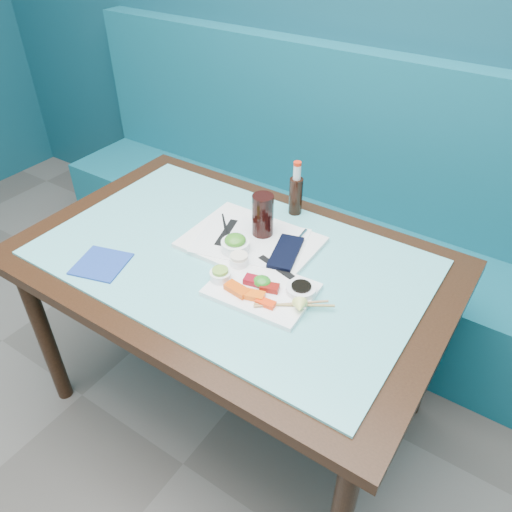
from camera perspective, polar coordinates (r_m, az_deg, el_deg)
The scene contains 34 objects.
booth_bench at distance 2.44m, azimuth 9.06°, elevation 2.79°, with size 3.00×0.56×1.17m.
dining_table at distance 1.68m, azimuth -2.85°, elevation -2.51°, with size 1.40×0.90×0.75m.
glass_top at distance 1.62m, azimuth -2.94°, elevation -0.15°, with size 1.22×0.76×0.01m, color #5CB6B9.
sashimi_plate at distance 1.48m, azimuth 0.64°, elevation -3.86°, with size 0.30×0.22×0.02m, color white.
salmon_left at distance 1.45m, azimuth -2.20°, elevation -3.83°, with size 0.08×0.04×0.02m, color #E44A09.
salmon_mid at distance 1.44m, azimuth -0.45°, elevation -4.46°, with size 0.07×0.03×0.02m, color #FF5A0A.
salmon_right at distance 1.41m, azimuth 1.12°, elevation -5.38°, with size 0.06×0.03×0.01m, color #FF350A.
tuna_left at distance 1.48m, azimuth -0.22°, elevation -2.83°, with size 0.06×0.04×0.02m, color maroon.
tuna_right at distance 1.46m, azimuth 1.58°, elevation -3.63°, with size 0.05×0.03×0.02m, color maroon.
seaweed_garnish at distance 1.47m, azimuth 0.70°, elevation -2.92°, with size 0.05×0.05×0.03m, color #247D1C.
ramekin_wasabi at distance 1.50m, azimuth -4.09°, elevation -2.23°, with size 0.06×0.06×0.03m, color white.
wasabi_fill at distance 1.49m, azimuth -4.12°, elevation -1.68°, with size 0.05×0.05×0.01m, color #78AB37.
ramekin_ginger at distance 1.55m, azimuth -1.94°, elevation -0.57°, with size 0.06×0.06×0.02m, color white.
ginger_fill at distance 1.54m, azimuth -1.96°, elevation -0.05°, with size 0.05×0.05×0.01m, color beige.
soy_dish at distance 1.46m, azimuth 5.18°, elevation -3.79°, with size 0.09×0.09×0.02m, color white.
soy_fill at distance 1.45m, azimuth 5.21°, elevation -3.45°, with size 0.06×0.06×0.01m, color black.
lemon_wedge at distance 1.39m, azimuth 5.01°, elevation -5.80°, with size 0.04×0.04×0.04m, color #E4EC70.
chopstick_sleeve at distance 1.55m, azimuth 2.31°, elevation -1.25°, with size 0.14×0.02×0.00m, color black.
wooden_chopstick_a at distance 1.42m, azimuth 4.04°, elevation -5.47°, with size 0.01×0.01×0.21m, color #AB7C50.
wooden_chopstick_b at distance 1.42m, azimuth 4.39°, elevation -5.61°, with size 0.01×0.01×0.23m, color #9B8149.
serving_tray at distance 1.66m, azimuth -0.57°, elevation 1.56°, with size 0.42×0.32×0.02m, color white.
paper_placemat at distance 1.66m, azimuth -0.57°, elevation 1.81°, with size 0.36×0.25×0.00m, color white.
seaweed_bowl at distance 1.60m, azimuth -2.38°, elevation 1.13°, with size 0.09×0.09×0.04m, color white.
seaweed_salad at distance 1.59m, azimuth -2.40°, elevation 1.83°, with size 0.07×0.07×0.03m, color #367F1D.
cola_glass at distance 1.65m, azimuth 0.78°, elevation 4.68°, with size 0.07×0.07×0.15m, color black.
navy_pouch at distance 1.60m, azimuth 3.43°, elevation 0.42°, with size 0.08×0.18×0.01m, color black.
fork at distance 1.68m, azimuth 5.11°, elevation 2.24°, with size 0.01×0.01×0.09m, color white.
black_chopstick_a at distance 1.70m, azimuth -3.52°, elevation 2.78°, with size 0.01×0.01×0.22m, color black.
black_chopstick_b at distance 1.70m, azimuth -3.31°, elevation 2.69°, with size 0.01×0.01×0.23m, color black.
tray_sleeve at distance 1.70m, azimuth -3.41°, elevation 2.71°, with size 0.03×0.16×0.00m, color black.
cola_bottle_body at distance 1.80m, azimuth 4.56°, elevation 6.84°, with size 0.05×0.05×0.14m, color black.
cola_bottle_neck at distance 1.76m, azimuth 4.71°, elevation 9.53°, with size 0.03×0.03×0.05m, color silver.
cola_bottle_cap at distance 1.74m, azimuth 4.77°, elevation 10.48°, with size 0.03×0.03×0.01m, color red.
blue_napkin at distance 1.66m, azimuth -17.27°, elevation -0.86°, with size 0.15×0.15×0.01m, color navy.
Camera 1 is at (0.78, 0.43, 1.74)m, focal length 35.00 mm.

